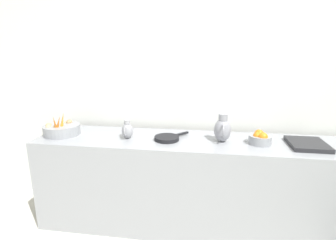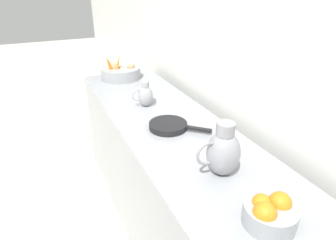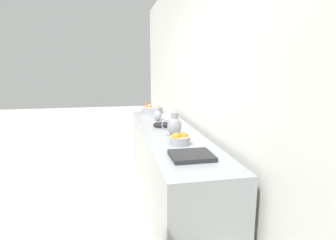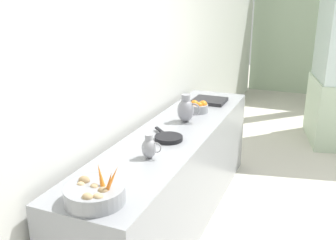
{
  "view_description": "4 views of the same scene",
  "coord_description": "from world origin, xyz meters",
  "views": [
    {
      "loc": [
        0.76,
        0.01,
        1.66
      ],
      "look_at": [
        -1.4,
        -0.31,
        1.09
      ],
      "focal_mm": 28.11,
      "sensor_mm": 36.0,
      "label": 1
    },
    {
      "loc": [
        -0.86,
        1.04,
        1.67
      ],
      "look_at": [
        -1.43,
        -0.21,
        1.0
      ],
      "focal_mm": 30.95,
      "sensor_mm": 36.0,
      "label": 2
    },
    {
      "loc": [
        -0.91,
        2.92,
        1.61
      ],
      "look_at": [
        -1.5,
        -0.04,
        1.02
      ],
      "focal_mm": 29.23,
      "sensor_mm": 36.0,
      "label": 3
    },
    {
      "loc": [
        -0.41,
        -2.95,
        1.98
      ],
      "look_at": [
        -1.49,
        -0.33,
        1.05
      ],
      "focal_mm": 40.72,
      "sensor_mm": 36.0,
      "label": 4
    }
  ],
  "objects": [
    {
      "name": "prep_counter",
      "position": [
        -1.53,
        -0.1,
        0.44
      ],
      "size": [
        0.62,
        2.89,
        0.88
      ],
      "primitive_type": "cube",
      "color": "gray",
      "rests_on": "ground_plane"
    },
    {
      "name": "skillet_on_counter",
      "position": [
        -1.49,
        -0.33,
        0.9
      ],
      "size": [
        0.31,
        0.3,
        0.03
      ],
      "color": "black",
      "rests_on": "prep_counter"
    },
    {
      "name": "vegetable_colander",
      "position": [
        -1.5,
        -1.37,
        0.93
      ],
      "size": [
        0.34,
        0.34,
        0.22
      ],
      "color": "gray",
      "rests_on": "prep_counter"
    },
    {
      "name": "metal_pitcher_short",
      "position": [
        -1.48,
        -0.7,
        0.96
      ],
      "size": [
        0.15,
        0.1,
        0.18
      ],
      "color": "#939399",
      "rests_on": "prep_counter"
    },
    {
      "name": "metal_pitcher_tall",
      "position": [
        -1.52,
        0.16,
        0.99
      ],
      "size": [
        0.21,
        0.15,
        0.25
      ],
      "color": "gray",
      "rests_on": "prep_counter"
    },
    {
      "name": "orange_bowl",
      "position": [
        -1.51,
        0.49,
        0.93
      ],
      "size": [
        0.19,
        0.19,
        0.12
      ],
      "color": "gray",
      "rests_on": "prep_counter"
    }
  ]
}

